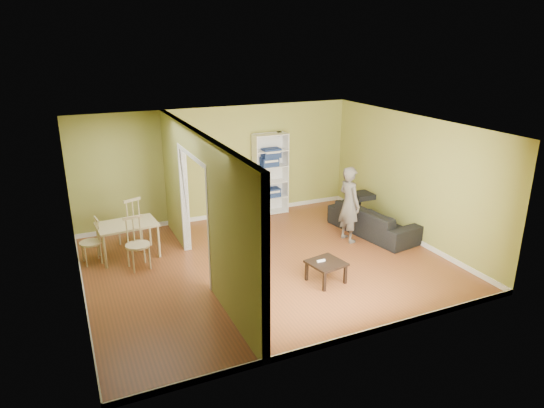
{
  "coord_description": "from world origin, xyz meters",
  "views": [
    {
      "loc": [
        -3.3,
        -7.61,
        4.04
      ],
      "look_at": [
        0.2,
        0.2,
        1.1
      ],
      "focal_mm": 32.0,
      "sensor_mm": 36.0,
      "label": 1
    }
  ],
  "objects_px": {
    "person": "(350,198)",
    "chair_near": "(138,244)",
    "sofa": "(373,216)",
    "bookshelf": "(269,174)",
    "coffee_table": "(326,265)",
    "chair_far": "(129,221)",
    "chair_left": "(90,241)",
    "dining_table": "(127,227)"
  },
  "relations": [
    {
      "from": "chair_near",
      "to": "chair_left",
      "type": "bearing_deg",
      "value": 134.24
    },
    {
      "from": "person",
      "to": "chair_near",
      "type": "xyz_separation_m",
      "value": [
        -4.23,
        0.46,
        -0.45
      ]
    },
    {
      "from": "sofa",
      "to": "person",
      "type": "distance_m",
      "value": 0.88
    },
    {
      "from": "coffee_table",
      "to": "person",
      "type": "bearing_deg",
      "value": 46.48
    },
    {
      "from": "coffee_table",
      "to": "chair_far",
      "type": "distance_m",
      "value": 4.17
    },
    {
      "from": "sofa",
      "to": "bookshelf",
      "type": "bearing_deg",
      "value": 25.24
    },
    {
      "from": "dining_table",
      "to": "chair_far",
      "type": "bearing_deg",
      "value": 78.26
    },
    {
      "from": "coffee_table",
      "to": "chair_near",
      "type": "relative_size",
      "value": 0.59
    },
    {
      "from": "sofa",
      "to": "dining_table",
      "type": "bearing_deg",
      "value": 69.91
    },
    {
      "from": "sofa",
      "to": "bookshelf",
      "type": "height_order",
      "value": "bookshelf"
    },
    {
      "from": "bookshelf",
      "to": "dining_table",
      "type": "xyz_separation_m",
      "value": [
        -3.52,
        -1.21,
        -0.36
      ]
    },
    {
      "from": "coffee_table",
      "to": "chair_left",
      "type": "height_order",
      "value": "chair_left"
    },
    {
      "from": "chair_left",
      "to": "dining_table",
      "type": "bearing_deg",
      "value": 82.96
    },
    {
      "from": "person",
      "to": "bookshelf",
      "type": "xyz_separation_m",
      "value": [
        -0.8,
        2.26,
        0.04
      ]
    },
    {
      "from": "sofa",
      "to": "chair_near",
      "type": "relative_size",
      "value": 2.17
    },
    {
      "from": "chair_left",
      "to": "chair_far",
      "type": "bearing_deg",
      "value": 117.45
    },
    {
      "from": "dining_table",
      "to": "chair_near",
      "type": "relative_size",
      "value": 1.13
    },
    {
      "from": "bookshelf",
      "to": "dining_table",
      "type": "bearing_deg",
      "value": -160.98
    },
    {
      "from": "coffee_table",
      "to": "chair_far",
      "type": "relative_size",
      "value": 0.54
    },
    {
      "from": "dining_table",
      "to": "chair_near",
      "type": "bearing_deg",
      "value": -81.44
    },
    {
      "from": "person",
      "to": "chair_near",
      "type": "bearing_deg",
      "value": 79.23
    },
    {
      "from": "coffee_table",
      "to": "bookshelf",
      "type": "bearing_deg",
      "value": 81.44
    },
    {
      "from": "dining_table",
      "to": "chair_left",
      "type": "bearing_deg",
      "value": -179.07
    },
    {
      "from": "chair_near",
      "to": "sofa",
      "type": "bearing_deg",
      "value": -13.03
    },
    {
      "from": "bookshelf",
      "to": "chair_left",
      "type": "xyz_separation_m",
      "value": [
        -4.21,
        -1.22,
        -0.53
      ]
    },
    {
      "from": "person",
      "to": "dining_table",
      "type": "height_order",
      "value": "person"
    },
    {
      "from": "person",
      "to": "chair_far",
      "type": "xyz_separation_m",
      "value": [
        -4.2,
        1.61,
        -0.41
      ]
    },
    {
      "from": "dining_table",
      "to": "bookshelf",
      "type": "bearing_deg",
      "value": 19.02
    },
    {
      "from": "person",
      "to": "chair_left",
      "type": "relative_size",
      "value": 2.14
    },
    {
      "from": "sofa",
      "to": "chair_near",
      "type": "xyz_separation_m",
      "value": [
        -4.92,
        0.36,
        0.08
      ]
    },
    {
      "from": "chair_far",
      "to": "sofa",
      "type": "bearing_deg",
      "value": 140.39
    },
    {
      "from": "bookshelf",
      "to": "chair_far",
      "type": "relative_size",
      "value": 1.86
    },
    {
      "from": "sofa",
      "to": "chair_near",
      "type": "height_order",
      "value": "chair_near"
    },
    {
      "from": "sofa",
      "to": "bookshelf",
      "type": "distance_m",
      "value": 2.69
    },
    {
      "from": "bookshelf",
      "to": "dining_table",
      "type": "relative_size",
      "value": 1.77
    },
    {
      "from": "chair_left",
      "to": "chair_near",
      "type": "bearing_deg",
      "value": 45.1
    },
    {
      "from": "bookshelf",
      "to": "chair_near",
      "type": "distance_m",
      "value": 3.91
    },
    {
      "from": "coffee_table",
      "to": "chair_far",
      "type": "height_order",
      "value": "chair_far"
    },
    {
      "from": "person",
      "to": "chair_near",
      "type": "height_order",
      "value": "person"
    },
    {
      "from": "person",
      "to": "coffee_table",
      "type": "distance_m",
      "value": 2.06
    },
    {
      "from": "dining_table",
      "to": "chair_left",
      "type": "xyz_separation_m",
      "value": [
        -0.69,
        -0.01,
        -0.17
      ]
    },
    {
      "from": "bookshelf",
      "to": "chair_near",
      "type": "height_order",
      "value": "bookshelf"
    }
  ]
}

